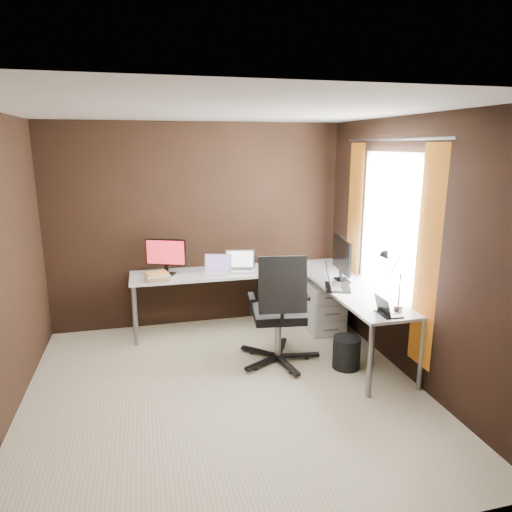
{
  "coord_description": "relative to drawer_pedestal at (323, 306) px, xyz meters",
  "views": [
    {
      "loc": [
        -0.65,
        -3.77,
        2.23
      ],
      "look_at": [
        0.53,
        0.95,
        1.04
      ],
      "focal_mm": 32.0,
      "sensor_mm": 36.0,
      "label": 1
    }
  ],
  "objects": [
    {
      "name": "book_stack",
      "position": [
        -1.97,
        0.17,
        0.47
      ],
      "size": [
        0.29,
        0.25,
        0.09
      ],
      "rotation": [
        0.0,
        0.0,
        0.13
      ],
      "color": "tan",
      "rests_on": "desk"
    },
    {
      "name": "desk",
      "position": [
        -0.59,
        -0.11,
        0.38
      ],
      "size": [
        2.65,
        2.25,
        0.73
      ],
      "color": "white",
      "rests_on": "ground"
    },
    {
      "name": "wastebasket",
      "position": [
        -0.14,
        -0.99,
        -0.14
      ],
      "size": [
        0.33,
        0.33,
        0.32
      ],
      "primitive_type": "cylinder",
      "rotation": [
        0.0,
        0.0,
        -0.19
      ],
      "color": "black",
      "rests_on": "ground"
    },
    {
      "name": "mouse_left",
      "position": [
        -1.86,
        0.18,
        0.45
      ],
      "size": [
        0.1,
        0.08,
        0.03
      ],
      "primitive_type": "ellipsoid",
      "rotation": [
        0.0,
        0.0,
        0.4
      ],
      "color": "black",
      "rests_on": "desk"
    },
    {
      "name": "mouse_corner",
      "position": [
        -0.51,
        0.21,
        0.45
      ],
      "size": [
        0.09,
        0.06,
        0.04
      ],
      "primitive_type": "ellipsoid",
      "rotation": [
        0.0,
        0.0,
        0.07
      ],
      "color": "black",
      "rests_on": "desk"
    },
    {
      "name": "laptop_silver",
      "position": [
        -0.96,
        0.36,
        0.48
      ],
      "size": [
        0.4,
        0.33,
        0.24
      ],
      "rotation": [
        0.0,
        0.0,
        -0.22
      ],
      "color": "silver",
      "rests_on": "desk"
    },
    {
      "name": "room",
      "position": [
        -1.09,
        -1.08,
        0.98
      ],
      "size": [
        3.6,
        3.6,
        2.5
      ],
      "color": "beige",
      "rests_on": "ground"
    },
    {
      "name": "laptop_white",
      "position": [
        -1.25,
        0.29,
        0.48
      ],
      "size": [
        0.38,
        0.32,
        0.22
      ],
      "rotation": [
        0.0,
        0.0,
        -0.31
      ],
      "color": "white",
      "rests_on": "desk"
    },
    {
      "name": "monitor_left",
      "position": [
        -1.85,
        0.4,
        0.67
      ],
      "size": [
        0.46,
        0.22,
        0.42
      ],
      "rotation": [
        0.0,
        0.0,
        -0.38
      ],
      "color": "black",
      "rests_on": "desk"
    },
    {
      "name": "desk_lamp",
      "position": [
        0.09,
        -1.32,
        0.78
      ],
      "size": [
        0.19,
        0.22,
        0.56
      ],
      "rotation": [
        0.0,
        0.0,
        0.42
      ],
      "color": "slate",
      "rests_on": "desk"
    },
    {
      "name": "drawer_pedestal",
      "position": [
        0.0,
        0.0,
        0.0
      ],
      "size": [
        0.42,
        0.5,
        0.6
      ],
      "primitive_type": "cube",
      "color": "white",
      "rests_on": "ground"
    },
    {
      "name": "laptop_black_big",
      "position": [
        -0.13,
        -0.59,
        0.48
      ],
      "size": [
        0.38,
        0.44,
        0.25
      ],
      "rotation": [
        0.0,
        0.0,
        1.2
      ],
      "color": "black",
      "rests_on": "desk"
    },
    {
      "name": "laptop_black_small",
      "position": [
        0.01,
        -1.43,
        0.47
      ],
      "size": [
        0.18,
        0.25,
        0.17
      ],
      "rotation": [
        0.0,
        0.0,
        1.56
      ],
      "color": "black",
      "rests_on": "desk"
    },
    {
      "name": "office_chair",
      "position": [
        -0.78,
        -0.71,
        0.05
      ],
      "size": [
        0.67,
        0.68,
        1.19
      ],
      "rotation": [
        0.0,
        0.0,
        -0.14
      ],
      "color": "black",
      "rests_on": "ground"
    },
    {
      "name": "monitor_right",
      "position": [
        0.04,
        -0.37,
        0.71
      ],
      "size": [
        0.17,
        0.6,
        0.49
      ],
      "rotation": [
        0.0,
        0.0,
        1.44
      ],
      "color": "black",
      "rests_on": "desk"
    }
  ]
}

